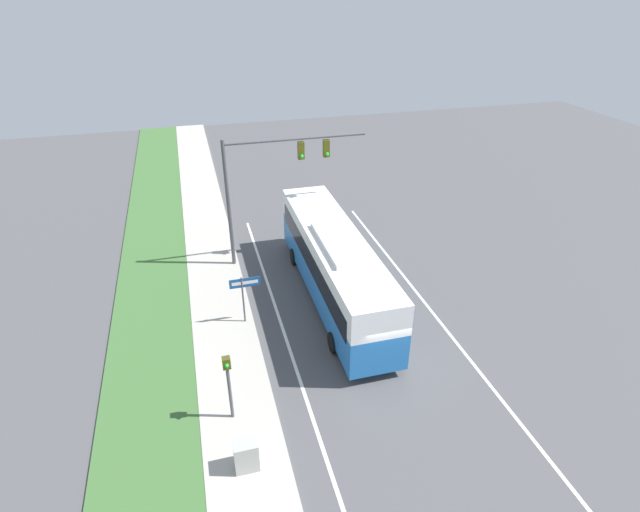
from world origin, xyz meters
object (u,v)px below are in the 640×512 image
object	(u,v)px
bus	(334,262)
signal_gantry	(269,174)
street_sign	(244,291)
utility_cabinet	(246,455)
pedestrian_signal	(228,378)

from	to	relation	value
bus	signal_gantry	xyz separation A→B (m)	(-2.21, 4.59, 3.03)
street_sign	signal_gantry	bearing A→B (deg)	67.37
bus	utility_cabinet	size ratio (longest dim) A/B	10.91
pedestrian_signal	utility_cabinet	distance (m)	2.63
signal_gantry	street_sign	distance (m)	6.79
pedestrian_signal	utility_cabinet	xyz separation A→B (m)	(0.21, -2.27, -1.30)
signal_gantry	street_sign	size ratio (longest dim) A/B	3.01
street_sign	utility_cabinet	bearing A→B (deg)	-97.87
signal_gantry	pedestrian_signal	size ratio (longest dim) A/B	2.59
bus	street_sign	xyz separation A→B (m)	(-4.49, -0.88, -0.30)
pedestrian_signal	street_sign	bearing A→B (deg)	76.96
bus	signal_gantry	world-z (taller)	signal_gantry
bus	signal_gantry	bearing A→B (deg)	115.73
pedestrian_signal	utility_cabinet	size ratio (longest dim) A/B	2.56
bus	utility_cabinet	distance (m)	10.47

